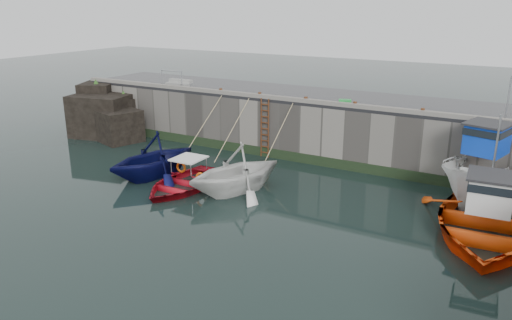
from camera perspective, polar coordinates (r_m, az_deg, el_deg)
The scene contains 22 objects.
ground at distance 18.40m, azimuth -8.67°, elevation -8.47°, with size 120.00×120.00×0.00m, color black.
quay_back at distance 28.16m, azimuth 7.13°, elevation 4.05°, with size 30.00×5.00×3.00m, color slate.
road_back at distance 27.83m, azimuth 7.26°, elevation 7.21°, with size 30.00×5.00×0.16m, color black.
kerb_back at distance 25.68m, azimuth 5.21°, elevation 6.82°, with size 30.00×0.30×0.20m, color slate.
algae_back at distance 26.24m, azimuth 4.86°, elevation 0.29°, with size 30.00×0.08×0.50m, color black.
rock_outcrop at distance 32.78m, azimuth -16.72°, elevation 4.93°, with size 5.85×4.24×3.41m.
ladder at distance 26.71m, azimuth 1.00°, elevation 3.65°, with size 0.51×0.08×3.20m.
boat_near_white at distance 24.61m, azimuth -11.56°, elevation -1.81°, with size 4.04×4.68×2.47m, color #090B3B.
boat_near_white_rope at distance 27.58m, azimuth -6.09°, elevation 0.56°, with size 0.04×4.00×3.10m, color tan, non-canonical shape.
boat_near_blue at distance 22.86m, azimuth -8.31°, elevation -3.15°, with size 3.37×4.71×0.98m, color #A30E1A.
boat_near_blue_rope at distance 26.17m, azimuth -2.54°, elevation -0.29°, with size 0.04×4.44×3.10m, color tan, non-canonical shape.
boat_near_blacktrim at distance 22.25m, azimuth -2.32°, elevation -3.56°, with size 4.08×4.73×2.49m, color silver.
boat_near_blacktrim_rope at distance 25.42m, azimuth 2.33°, elevation -0.83°, with size 0.04×3.79×3.10m, color tan, non-canonical shape.
boat_far_white at distance 23.20m, azimuth 24.85°, elevation -1.59°, with size 3.97×6.84×5.48m.
boat_far_orange at distance 19.85m, azimuth 24.76°, elevation -6.41°, with size 5.80×7.75×4.53m.
fish_crate at distance 25.19m, azimuth 10.13°, elevation 6.51°, with size 0.61×0.36×0.28m, color #198C32.
railing at distance 31.16m, azimuth -8.82°, elevation 8.77°, with size 1.60×1.05×1.00m.
bollard_a at distance 28.18m, azimuth -4.04°, elevation 7.89°, with size 0.18×0.18×0.28m, color #3F1E0F.
bollard_b at distance 26.88m, azimuth 0.43°, elevation 7.46°, with size 0.18×0.18×0.28m, color #3F1E0F.
bollard_c at distance 25.68m, azimuth 5.72°, elevation 6.90°, with size 0.18×0.18×0.28m, color #3F1E0F.
bollard_d at distance 24.75m, azimuth 11.23°, elevation 6.25°, with size 0.18×0.18×0.28m, color #3F1E0F.
bollard_e at distance 23.95m, azimuth 18.50°, elevation 5.30°, with size 0.18×0.18×0.28m, color #3F1E0F.
Camera 1 is at (10.52, -12.79, 8.01)m, focal length 35.00 mm.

